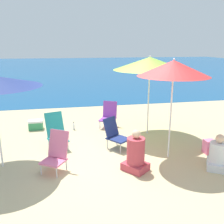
% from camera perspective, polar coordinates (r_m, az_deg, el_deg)
% --- Properties ---
extents(ground_plane, '(60.00, 60.00, 0.00)m').
position_cam_1_polar(ground_plane, '(6.10, -0.84, -9.84)').
color(ground_plane, '#C6B284').
extents(sea_water, '(60.00, 40.00, 0.01)m').
position_cam_1_polar(sea_water, '(30.49, -9.48, 10.15)').
color(sea_water, navy).
rests_on(sea_water, ground).
extents(beach_umbrella_lime, '(2.06, 2.06, 2.29)m').
position_cam_1_polar(beach_umbrella_lime, '(7.16, 8.65, 10.89)').
color(beach_umbrella_lime, white).
rests_on(beach_umbrella_lime, ground).
extents(beach_umbrella_red, '(1.58, 1.58, 2.30)m').
position_cam_1_polar(beach_umbrella_red, '(5.62, 13.90, 9.66)').
color(beach_umbrella_red, white).
rests_on(beach_umbrella_red, ground).
extents(beach_chair_pink, '(0.65, 0.68, 0.84)m').
position_cam_1_polar(beach_chair_pink, '(5.40, -12.61, -8.82)').
color(beach_chair_pink, silver).
rests_on(beach_chair_pink, ground).
extents(beach_chair_navy, '(0.71, 0.75, 0.77)m').
position_cam_1_polar(beach_chair_navy, '(6.39, 0.67, -4.88)').
color(beach_chair_navy, silver).
rests_on(beach_chair_navy, ground).
extents(beach_chair_purple, '(0.66, 0.70, 0.81)m').
position_cam_1_polar(beach_chair_purple, '(8.02, -0.74, -0.55)').
color(beach_chair_purple, silver).
rests_on(beach_chair_purple, ground).
extents(beach_chair_teal, '(0.61, 0.72, 0.90)m').
position_cam_1_polar(beach_chair_teal, '(6.52, -12.65, -4.33)').
color(beach_chair_teal, silver).
rests_on(beach_chair_teal, ground).
extents(person_seated_near, '(0.63, 0.64, 0.90)m').
position_cam_1_polar(person_seated_near, '(5.31, 5.42, -9.61)').
color(person_seated_near, '#BF3F4C').
rests_on(person_seated_near, ground).
extents(person_seated_far, '(0.60, 0.63, 0.77)m').
position_cam_1_polar(person_seated_far, '(5.83, 23.09, -9.16)').
color(person_seated_far, silver).
rests_on(person_seated_far, ground).
extents(backpack_pink, '(0.25, 0.26, 0.34)m').
position_cam_1_polar(backpack_pink, '(6.59, 21.33, -7.41)').
color(backpack_pink, pink).
rests_on(backpack_pink, ground).
extents(water_bottle, '(0.06, 0.06, 0.25)m').
position_cam_1_polar(water_bottle, '(7.90, -8.71, -3.32)').
color(water_bottle, silver).
rests_on(water_bottle, ground).
extents(cooler_box, '(0.43, 0.29, 0.29)m').
position_cam_1_polar(cooler_box, '(8.18, -17.02, -2.79)').
color(cooler_box, '#338C59').
rests_on(cooler_box, ground).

